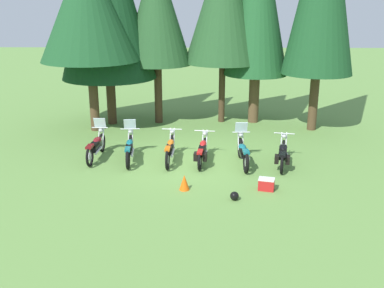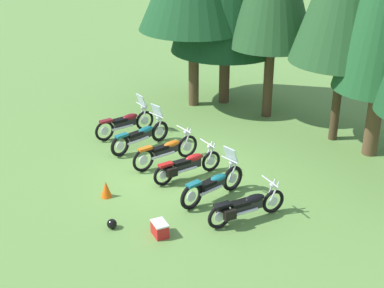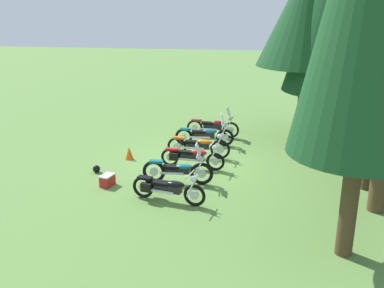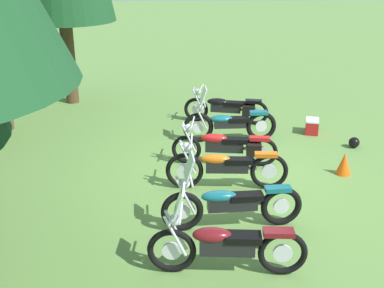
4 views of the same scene
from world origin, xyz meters
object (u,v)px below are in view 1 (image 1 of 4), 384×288
object	(u,v)px
motorcycle_0	(96,146)
motorcycle_1	(129,148)
motorcycle_4	(243,152)
pine_tree_0	(88,5)
picnic_cooler	(266,184)
dropped_helmet	(234,196)
motorcycle_5	(283,154)
pine_tree_2	(156,9)
motorcycle_3	(202,151)
motorcycle_2	(170,149)
pine_tree_3	(224,0)
traffic_cone	(184,182)

from	to	relation	value
motorcycle_0	motorcycle_1	bearing A→B (deg)	-95.81
motorcycle_4	pine_tree_0	size ratio (longest dim) A/B	0.30
picnic_cooler	dropped_helmet	size ratio (longest dim) A/B	2.10
motorcycle_5	pine_tree_2	xyz separation A→B (m)	(-4.85, 5.81, 4.73)
pine_tree_2	motorcycle_5	bearing A→B (deg)	-50.12
dropped_helmet	motorcycle_4	bearing A→B (deg)	80.51
motorcycle_3	pine_tree_2	bearing A→B (deg)	26.70
motorcycle_2	pine_tree_3	xyz separation A→B (m)	(2.07, 5.62, 5.06)
motorcycle_0	pine_tree_3	size ratio (longest dim) A/B	0.28
pine_tree_2	motorcycle_0	bearing A→B (deg)	-109.54
motorcycle_1	pine_tree_2	xyz separation A→B (m)	(0.58, 5.35, 4.72)
motorcycle_5	traffic_cone	bearing A→B (deg)	134.22
motorcycle_1	motorcycle_5	xyz separation A→B (m)	(5.43, -0.45, -0.02)
motorcycle_1	traffic_cone	size ratio (longest dim) A/B	5.04
pine_tree_2	dropped_helmet	world-z (taller)	pine_tree_2
motorcycle_2	pine_tree_0	xyz separation A→B (m)	(-3.60, 4.03, 4.88)
motorcycle_5	pine_tree_0	bearing A→B (deg)	71.05
pine_tree_0	pine_tree_2	distance (m)	3.04
motorcycle_4	pine_tree_3	world-z (taller)	pine_tree_3
motorcycle_1	motorcycle_2	world-z (taller)	motorcycle_1
pine_tree_2	picnic_cooler	distance (m)	10.20
pine_tree_2	motorcycle_3	bearing A→B (deg)	-69.71
picnic_cooler	motorcycle_5	bearing A→B (deg)	68.27
pine_tree_3	pine_tree_2	bearing A→B (deg)	-175.89
pine_tree_2	motorcycle_4	bearing A→B (deg)	-58.73
motorcycle_2	pine_tree_0	size ratio (longest dim) A/B	0.32
motorcycle_0	pine_tree_3	distance (m)	8.78
motorcycle_1	picnic_cooler	bearing A→B (deg)	-124.21
motorcycle_0	pine_tree_3	bearing A→B (deg)	-38.36
motorcycle_4	motorcycle_5	world-z (taller)	motorcycle_4
pine_tree_0	motorcycle_0	bearing A→B (deg)	-76.90
motorcycle_4	pine_tree_2	bearing A→B (deg)	28.89
motorcycle_4	motorcycle_5	size ratio (longest dim) A/B	1.01
traffic_cone	motorcycle_4	bearing A→B (deg)	48.75
motorcycle_5	pine_tree_0	size ratio (longest dim) A/B	0.30
traffic_cone	motorcycle_5	bearing A→B (deg)	32.81
motorcycle_1	dropped_helmet	world-z (taller)	motorcycle_1
motorcycle_5	pine_tree_3	xyz separation A→B (m)	(-1.89, 6.02, 5.08)
dropped_helmet	pine_tree_2	bearing A→B (deg)	108.83
motorcycle_0	motorcycle_4	size ratio (longest dim) A/B	1.00
pine_tree_3	dropped_helmet	bearing A→B (deg)	-89.97
traffic_cone	dropped_helmet	bearing A→B (deg)	-26.29
motorcycle_0	traffic_cone	world-z (taller)	motorcycle_0
picnic_cooler	dropped_helmet	bearing A→B (deg)	-143.41
motorcycle_4	traffic_cone	distance (m)	3.02
motorcycle_2	dropped_helmet	size ratio (longest dim) A/B	9.31
motorcycle_3	picnic_cooler	xyz separation A→B (m)	(1.96, -2.42, -0.26)
motorcycle_2	pine_tree_2	xyz separation A→B (m)	(-0.89, 5.41, 4.71)
motorcycle_1	motorcycle_5	world-z (taller)	motorcycle_1
motorcycle_2	pine_tree_2	world-z (taller)	pine_tree_2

